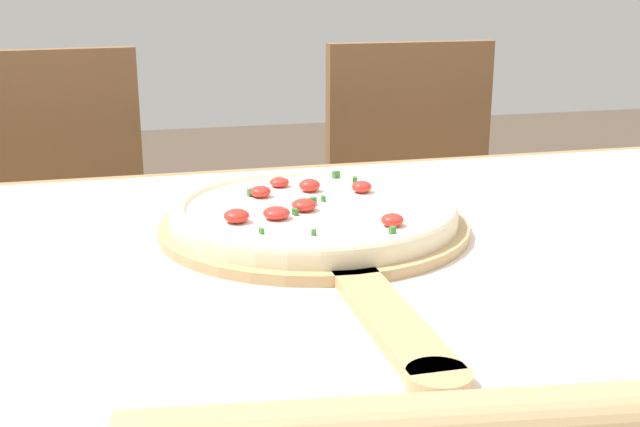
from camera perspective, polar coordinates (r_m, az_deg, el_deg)
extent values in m
cube|color=#A87F51|center=(0.86, 3.79, -4.48)|extent=(1.38, 0.93, 0.03)
cylinder|color=#A87F51|center=(1.62, 21.09, -9.68)|extent=(0.06, 0.06, 0.72)
cube|color=silver|center=(0.85, 3.81, -3.38)|extent=(1.30, 0.85, 0.00)
cylinder|color=tan|center=(0.94, -0.45, -0.90)|extent=(0.36, 0.36, 0.01)
cube|color=tan|center=(0.69, 4.86, -7.35)|extent=(0.04, 0.23, 0.01)
cylinder|color=tan|center=(0.60, 8.46, -11.58)|extent=(0.05, 0.05, 0.01)
cylinder|color=beige|center=(0.93, -0.45, -0.08)|extent=(0.33, 0.33, 0.02)
torus|color=beige|center=(0.93, -0.45, 0.39)|extent=(0.33, 0.33, 0.02)
cylinder|color=white|center=(0.93, -0.45, 0.48)|extent=(0.29, 0.29, 0.00)
ellipsoid|color=red|center=(0.97, -4.25, 1.56)|extent=(0.03, 0.03, 0.01)
ellipsoid|color=red|center=(0.88, -3.12, 0.04)|extent=(0.03, 0.03, 0.01)
ellipsoid|color=red|center=(0.86, 5.17, -0.45)|extent=(0.02, 0.02, 0.01)
ellipsoid|color=red|center=(0.99, -0.74, 2.02)|extent=(0.03, 0.03, 0.02)
ellipsoid|color=red|center=(0.99, 2.98, 1.91)|extent=(0.02, 0.02, 0.01)
ellipsoid|color=red|center=(1.01, -2.91, 2.24)|extent=(0.02, 0.02, 0.01)
ellipsoid|color=red|center=(0.87, -5.96, -0.17)|extent=(0.03, 0.03, 0.01)
ellipsoid|color=red|center=(0.91, -1.15, 0.62)|extent=(0.03, 0.03, 0.01)
cube|color=#387533|center=(0.82, -0.43, -1.37)|extent=(0.01, 0.01, 0.01)
cube|color=#387533|center=(0.97, -4.91, 1.50)|extent=(0.01, 0.01, 0.01)
cube|color=#387533|center=(1.02, 2.50, 2.35)|extent=(0.01, 0.01, 0.01)
cube|color=#387533|center=(1.06, 1.15, 2.79)|extent=(0.01, 0.01, 0.01)
cube|color=#387533|center=(0.89, -1.79, 0.11)|extent=(0.01, 0.01, 0.01)
cube|color=#387533|center=(0.93, -0.55, 0.86)|extent=(0.01, 0.01, 0.01)
cube|color=#387533|center=(0.83, 5.17, -1.19)|extent=(0.01, 0.01, 0.01)
cube|color=#387533|center=(0.95, 0.23, 1.07)|extent=(0.00, 0.01, 0.01)
cube|color=#387533|center=(0.83, -4.19, -1.24)|extent=(0.01, 0.01, 0.01)
cube|color=brown|center=(1.61, -17.90, -5.72)|extent=(0.44, 0.44, 0.02)
cube|color=brown|center=(1.72, -18.88, 3.65)|extent=(0.38, 0.08, 0.44)
cylinder|color=brown|center=(1.86, -12.53, -10.13)|extent=(0.04, 0.04, 0.45)
cube|color=brown|center=(1.72, 8.25, -3.59)|extent=(0.40, 0.40, 0.02)
cube|color=brown|center=(1.83, 6.34, 5.14)|extent=(0.38, 0.04, 0.44)
cylinder|color=brown|center=(1.63, 4.79, -13.74)|extent=(0.04, 0.04, 0.45)
cylinder|color=brown|center=(1.76, 14.91, -12.00)|extent=(0.04, 0.04, 0.45)
cylinder|color=brown|center=(1.90, 1.57, -9.08)|extent=(0.04, 0.04, 0.45)
cylinder|color=brown|center=(2.01, 10.45, -7.94)|extent=(0.04, 0.04, 0.45)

